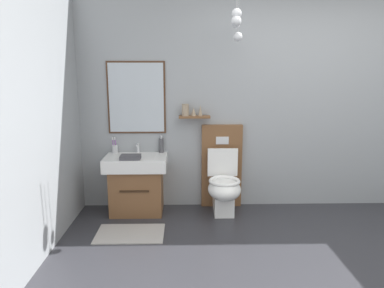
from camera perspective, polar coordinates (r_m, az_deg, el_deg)
The scene contains 8 objects.
wall_back at distance 4.40m, azimuth 17.06°, elevation 7.31°, with size 5.47×0.63×2.64m.
bath_mat at distance 3.73m, azimuth -9.95°, elevation -14.08°, with size 0.68×0.44×0.01m, color #9E9993.
vanity_sink_left at distance 4.14m, azimuth -8.91°, elevation -6.11°, with size 0.70×0.49×0.67m.
tap_on_left_sink at distance 4.21m, azimuth -8.76°, elevation -0.44°, with size 0.03×0.13×0.11m.
toilet at distance 4.13m, azimuth 5.01°, elevation -5.84°, with size 0.48×0.62×1.00m.
toothbrush_cup at distance 4.25m, azimuth -12.39°, elevation -0.71°, with size 0.07×0.07×0.19m.
soap_dispenser at distance 4.18m, azimuth -4.97°, elevation -0.19°, with size 0.06×0.06×0.21m.
folded_hand_towel at distance 3.92m, azimuth -9.91°, elevation -2.10°, with size 0.22×0.16×0.04m, color #47474C.
Camera 1 is at (-1.39, -2.33, 1.61)m, focal length 32.99 mm.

